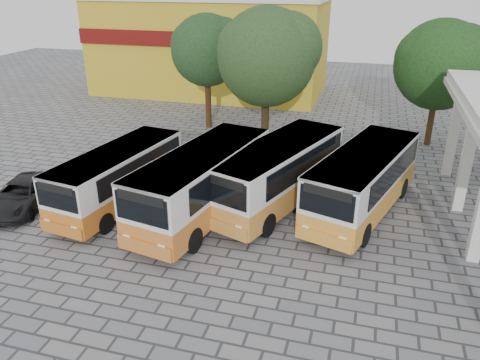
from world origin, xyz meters
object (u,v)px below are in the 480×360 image
(bus_centre_left, at_px, (203,180))
(bus_centre_right, at_px, (278,171))
(bus_far_left, at_px, (118,174))
(parked_car, at_px, (22,195))
(bus_far_right, at_px, (363,179))

(bus_centre_left, bearing_deg, bus_centre_right, 45.14)
(bus_far_left, xyz_separation_m, bus_centre_right, (7.06, 2.02, 0.18))
(bus_centre_right, relative_size, parked_car, 1.91)
(bus_far_right, bearing_deg, bus_centre_right, -159.07)
(bus_far_left, xyz_separation_m, bus_centre_left, (4.12, 0.01, 0.20))
(bus_far_left, distance_m, parked_car, 4.63)
(bus_centre_right, bearing_deg, bus_far_right, 22.81)
(bus_far_right, distance_m, parked_car, 15.64)
(parked_car, bearing_deg, bus_far_left, 6.25)
(bus_centre_left, height_order, bus_centre_right, bus_centre_left)
(parked_car, bearing_deg, bus_centre_left, -2.66)
(bus_centre_left, xyz_separation_m, parked_car, (-8.41, -1.47, -1.13))
(bus_centre_right, distance_m, parked_car, 11.92)
(bus_centre_left, relative_size, bus_centre_right, 1.00)
(bus_centre_right, xyz_separation_m, bus_far_right, (3.81, 0.22, -0.04))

